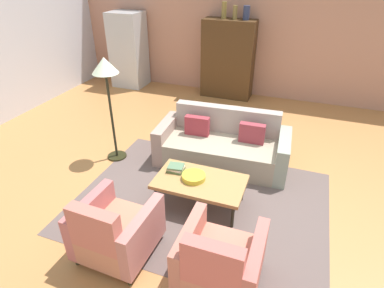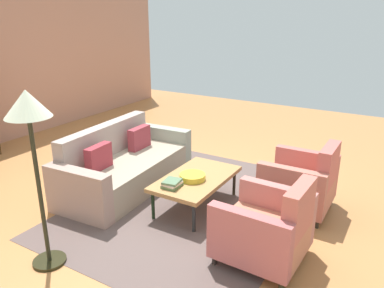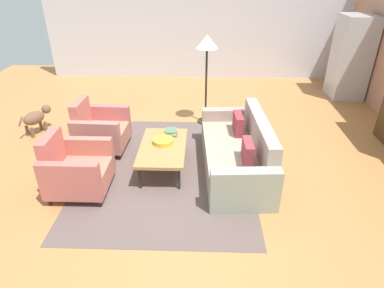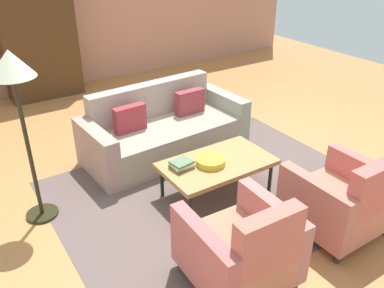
% 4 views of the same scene
% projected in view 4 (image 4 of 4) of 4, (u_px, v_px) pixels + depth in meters
% --- Properties ---
extents(ground_plane, '(11.60, 11.60, 0.00)m').
position_uv_depth(ground_plane, '(204.00, 172.00, 4.93)').
color(ground_plane, '#B77943').
extents(wall_back, '(9.66, 0.12, 2.80)m').
position_uv_depth(wall_back, '(77.00, 6.00, 7.23)').
color(wall_back, tan).
rests_on(wall_back, ground).
extents(area_rug, '(3.40, 2.60, 0.01)m').
position_uv_depth(area_rug, '(214.00, 190.00, 4.57)').
color(area_rug, brown).
rests_on(area_rug, ground).
extents(couch, '(2.15, 1.02, 0.86)m').
position_uv_depth(couch, '(163.00, 131.00, 5.28)').
color(couch, gray).
rests_on(couch, ground).
extents(coffee_table, '(1.20, 0.70, 0.40)m').
position_uv_depth(coffee_table, '(217.00, 165.00, 4.36)').
color(coffee_table, black).
rests_on(coffee_table, ground).
extents(armchair_left, '(0.83, 0.83, 0.88)m').
position_uv_depth(armchair_left, '(243.00, 251.00, 3.22)').
color(armchair_left, '#2B221F').
rests_on(armchair_left, ground).
extents(armchair_right, '(0.80, 0.80, 0.88)m').
position_uv_depth(armchair_right, '(343.00, 202.00, 3.80)').
color(armchair_right, black).
rests_on(armchair_right, ground).
extents(fruit_bowl, '(0.32, 0.32, 0.07)m').
position_uv_depth(fruit_bowl, '(211.00, 161.00, 4.29)').
color(fruit_bowl, gold).
rests_on(fruit_bowl, coffee_table).
extents(book_stack, '(0.23, 0.21, 0.08)m').
position_uv_depth(book_stack, '(182.00, 165.00, 4.21)').
color(book_stack, '#516E42').
rests_on(book_stack, coffee_table).
extents(cabinet, '(1.20, 0.51, 1.80)m').
position_uv_depth(cabinet, '(39.00, 45.00, 6.80)').
color(cabinet, '#442B15').
rests_on(cabinet, ground).
extents(floor_lamp, '(0.40, 0.40, 1.72)m').
position_uv_depth(floor_lamp, '(14.00, 81.00, 3.51)').
color(floor_lamp, black).
rests_on(floor_lamp, ground).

